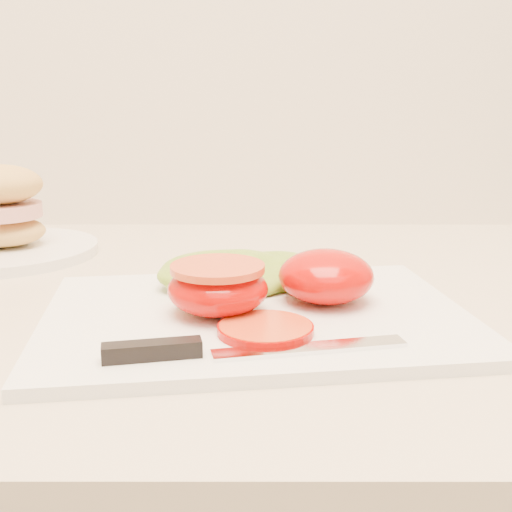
{
  "coord_description": "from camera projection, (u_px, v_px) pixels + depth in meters",
  "views": [
    {
      "loc": [
        -0.3,
        1.07,
        1.12
      ],
      "look_at": [
        -0.3,
        1.59,
        0.99
      ],
      "focal_mm": 45.0,
      "sensor_mm": 36.0,
      "label": 1
    }
  ],
  "objects": [
    {
      "name": "cutting_board",
      "position": [
        256.0,
        316.0,
        0.54
      ],
      "size": [
        0.38,
        0.3,
        0.01
      ],
      "primitive_type": "cube",
      "rotation": [
        0.0,
        0.0,
        0.14
      ],
      "color": "white",
      "rests_on": "counter"
    },
    {
      "name": "tomato_half_dome",
      "position": [
        326.0,
        276.0,
        0.56
      ],
      "size": [
        0.08,
        0.08,
        0.05
      ],
      "primitive_type": "ellipsoid",
      "color": "#C90100",
      "rests_on": "cutting_board"
    },
    {
      "name": "tomato_half_cut",
      "position": [
        218.0,
        287.0,
        0.53
      ],
      "size": [
        0.08,
        0.08,
        0.04
      ],
      "color": "#C90100",
      "rests_on": "cutting_board"
    },
    {
      "name": "tomato_slice_0",
      "position": [
        266.0,
        329.0,
        0.49
      ],
      "size": [
        0.07,
        0.07,
        0.01
      ],
      "primitive_type": "cylinder",
      "color": "#E24F23",
      "rests_on": "cutting_board"
    },
    {
      "name": "lettuce_leaf_0",
      "position": [
        230.0,
        273.0,
        0.6
      ],
      "size": [
        0.15,
        0.11,
        0.03
      ],
      "primitive_type": "ellipsoid",
      "rotation": [
        0.0,
        0.0,
        0.18
      ],
      "color": "#8CB630",
      "rests_on": "cutting_board"
    },
    {
      "name": "lettuce_leaf_1",
      "position": [
        275.0,
        272.0,
        0.61
      ],
      "size": [
        0.12,
        0.1,
        0.02
      ],
      "primitive_type": "ellipsoid",
      "rotation": [
        0.0,
        0.0,
        0.22
      ],
      "color": "#8CB630",
      "rests_on": "cutting_board"
    },
    {
      "name": "knife",
      "position": [
        215.0,
        349.0,
        0.45
      ],
      "size": [
        0.22,
        0.05,
        0.01
      ],
      "rotation": [
        0.0,
        0.0,
        0.21
      ],
      "color": "silver",
      "rests_on": "cutting_board"
    },
    {
      "name": "sandwich_plate",
      "position": [
        2.0,
        224.0,
        0.76
      ],
      "size": [
        0.22,
        0.22,
        0.11
      ],
      "rotation": [
        0.0,
        0.0,
        0.23
      ],
      "color": "white",
      "rests_on": "counter"
    }
  ]
}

